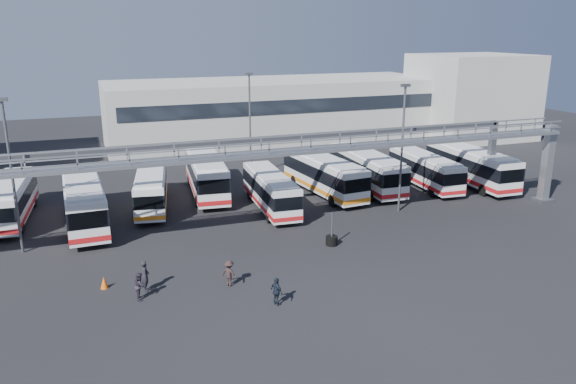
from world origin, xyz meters
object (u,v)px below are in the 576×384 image
object	(u,v)px
bus_2	(84,201)
bus_7	(366,169)
light_pole_mid	(402,142)
pedestrian_c	(229,273)
bus_8	(425,169)
pedestrian_b	(140,286)
tire_stack	(332,240)
bus_1	(11,199)
pedestrian_d	(277,292)
bus_5	(270,190)
bus_6	(324,174)
pedestrian_a	(145,276)
cone_right	(104,282)
bus_3	(151,188)
light_pole_back	(250,119)
light_pole_left	(11,169)
bus_9	(471,165)
bus_4	(206,173)

from	to	relation	value
bus_2	bus_7	xyz separation A→B (m)	(24.56, 1.66, -0.05)
light_pole_mid	pedestrian_c	bearing A→B (deg)	-152.21
bus_8	pedestrian_b	xyz separation A→B (m)	(-27.51, -14.09, -0.92)
bus_8	tire_stack	xyz separation A→B (m)	(-14.35, -10.51, -1.30)
light_pole_mid	bus_2	xyz separation A→B (m)	(-23.92, 5.17, -3.78)
bus_1	pedestrian_d	world-z (taller)	bus_1
pedestrian_b	tire_stack	bearing A→B (deg)	-68.35
bus_5	bus_6	distance (m)	6.39
pedestrian_a	pedestrian_c	bearing A→B (deg)	-94.81
pedestrian_c	cone_right	xyz separation A→B (m)	(-6.80, 2.18, -0.42)
bus_1	pedestrian_d	xyz separation A→B (m)	(14.50, -20.15, -0.96)
bus_1	bus_7	bearing A→B (deg)	1.41
bus_3	pedestrian_b	distance (m)	16.58
pedestrian_c	tire_stack	world-z (taller)	tire_stack
light_pole_back	bus_1	size ratio (longest dim) A/B	0.97
light_pole_back	pedestrian_d	xyz separation A→B (m)	(-6.64, -26.82, -4.94)
light_pole_left	bus_5	bearing A→B (deg)	9.40
bus_5	bus_9	xyz separation A→B (m)	(20.18, 0.62, 0.23)
light_pole_left	pedestrian_a	size ratio (longest dim) A/B	5.64
bus_9	pedestrian_d	xyz separation A→B (m)	(-25.20, -16.48, -1.13)
bus_5	bus_8	distance (m)	15.79
light_pole_back	pedestrian_c	xyz separation A→B (m)	(-8.42, -23.65, -4.95)
bus_3	pedestrian_a	size ratio (longest dim) A/B	5.72
bus_6	bus_2	bearing A→B (deg)	178.57
pedestrian_c	light_pole_left	bearing A→B (deg)	7.35
bus_4	cone_right	distance (m)	19.31
light_pole_left	bus_2	size ratio (longest dim) A/B	0.87
bus_1	bus_3	bearing A→B (deg)	1.44
pedestrian_b	bus_5	bearing A→B (deg)	-36.72
pedestrian_d	tire_stack	size ratio (longest dim) A/B	0.67
bus_3	pedestrian_b	world-z (taller)	bus_3
pedestrian_d	cone_right	distance (m)	10.11
light_pole_back	bus_5	bearing A→B (deg)	-98.41
pedestrian_c	cone_right	distance (m)	7.15
pedestrian_c	cone_right	world-z (taller)	pedestrian_c
pedestrian_b	pedestrian_d	size ratio (longest dim) A/B	0.98
pedestrian_a	cone_right	distance (m)	2.55
pedestrian_a	pedestrian_b	xyz separation A→B (m)	(-0.40, -0.91, -0.13)
bus_6	pedestrian_d	bearing A→B (deg)	-126.03
bus_8	cone_right	world-z (taller)	bus_8
light_pole_back	bus_2	bearing A→B (deg)	-148.32
bus_1	bus_3	size ratio (longest dim) A/B	1.02
light_pole_left	bus_5	world-z (taller)	light_pole_left
bus_5	pedestrian_c	distance (m)	14.43
bus_4	bus_2	bearing A→B (deg)	-148.39
pedestrian_a	light_pole_left	bearing A→B (deg)	47.01
pedestrian_d	bus_6	bearing A→B (deg)	-50.27
light_pole_left	bus_7	world-z (taller)	light_pole_left
bus_1	bus_8	xyz separation A→B (m)	(35.24, -2.76, -0.05)
cone_right	bus_6	bearing A→B (deg)	33.83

